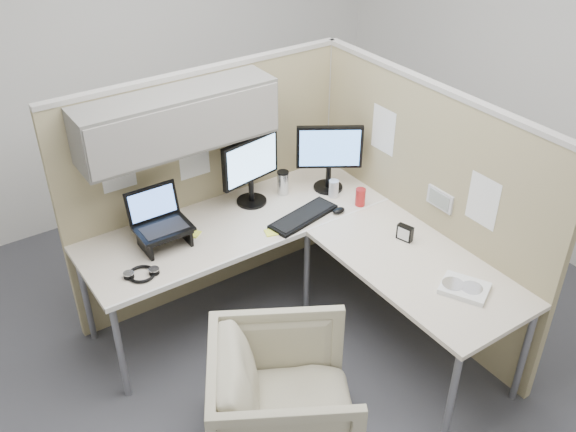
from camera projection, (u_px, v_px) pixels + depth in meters
ground at (297, 348)px, 4.15m from camera, size 4.50×4.50×0.00m
partition_back at (195, 157)px, 4.02m from camera, size 2.00×0.36×1.63m
partition_right at (420, 204)px, 4.08m from camera, size 0.07×2.03×1.63m
desk at (303, 246)px, 3.92m from camera, size 2.00×1.98×0.73m
office_chair at (284, 396)px, 3.33m from camera, size 0.97×0.98×0.76m
monitor_left at (251, 166)px, 4.11m from camera, size 0.44×0.20×0.47m
monitor_right at (329, 153)px, 4.27m from camera, size 0.39×0.27×0.47m
laptop_station at (161, 225)px, 3.80m from camera, size 0.32×0.28×0.34m
keyboard at (303, 217)px, 4.09m from camera, size 0.51×0.26×0.02m
mouse at (339, 210)px, 4.15m from camera, size 0.09×0.06×0.03m
travel_mug at (283, 183)px, 4.31m from camera, size 0.08×0.08×0.17m
soda_can_green at (360, 197)px, 4.20m from camera, size 0.07×0.07×0.12m
soda_can_silver at (334, 189)px, 4.29m from camera, size 0.07×0.07×0.12m
sticky_note_c at (193, 234)px, 3.95m from camera, size 0.11×0.11×0.01m
sticky_note_b at (271, 232)px, 3.96m from camera, size 0.09×0.09×0.01m
headphones at (142, 274)px, 3.60m from camera, size 0.20×0.20×0.03m
paper_stack at (464, 288)px, 3.49m from camera, size 0.29×0.31×0.03m
desk_clock at (405, 233)px, 3.87m from camera, size 0.07×0.11×0.10m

